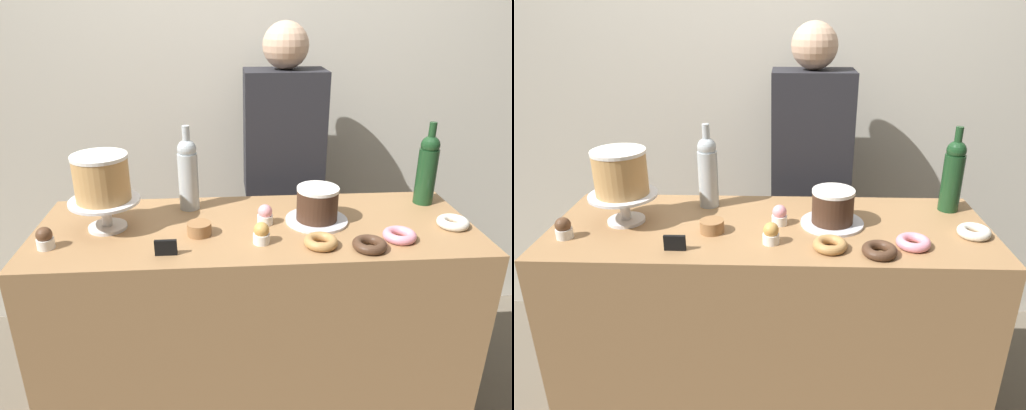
% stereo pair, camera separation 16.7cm
% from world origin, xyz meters
% --- Properties ---
extents(back_wall, '(6.00, 0.05, 2.60)m').
position_xyz_m(back_wall, '(0.00, 0.86, 1.30)').
color(back_wall, beige).
rests_on(back_wall, ground_plane).
extents(display_counter, '(1.56, 0.57, 0.93)m').
position_xyz_m(display_counter, '(0.00, 0.00, 0.46)').
color(display_counter, '#997047').
rests_on(display_counter, ground_plane).
extents(cake_stand_pedestal, '(0.24, 0.24, 0.11)m').
position_xyz_m(cake_stand_pedestal, '(-0.52, 0.02, 1.00)').
color(cake_stand_pedestal, silver).
rests_on(cake_stand_pedestal, display_counter).
extents(white_layer_cake, '(0.19, 0.19, 0.16)m').
position_xyz_m(white_layer_cake, '(-0.52, 0.02, 1.12)').
color(white_layer_cake, tan).
rests_on(white_layer_cake, cake_stand_pedestal).
extents(silver_serving_platter, '(0.23, 0.23, 0.01)m').
position_xyz_m(silver_serving_platter, '(0.22, 0.02, 0.93)').
color(silver_serving_platter, silver).
rests_on(silver_serving_platter, display_counter).
extents(chocolate_round_cake, '(0.15, 0.15, 0.12)m').
position_xyz_m(chocolate_round_cake, '(0.22, 0.02, 1.00)').
color(chocolate_round_cake, '#3D2619').
rests_on(chocolate_round_cake, silver_serving_platter).
extents(wine_bottle_green, '(0.08, 0.08, 0.33)m').
position_xyz_m(wine_bottle_green, '(0.68, 0.17, 1.07)').
color(wine_bottle_green, '#193D1E').
rests_on(wine_bottle_green, display_counter).
extents(wine_bottle_clear, '(0.08, 0.08, 0.33)m').
position_xyz_m(wine_bottle_clear, '(-0.24, 0.18, 1.07)').
color(wine_bottle_clear, '#B2BCC1').
rests_on(wine_bottle_clear, display_counter).
extents(cupcake_caramel, '(0.06, 0.06, 0.07)m').
position_xyz_m(cupcake_caramel, '(0.01, -0.14, 0.96)').
color(cupcake_caramel, white).
rests_on(cupcake_caramel, display_counter).
extents(cupcake_chocolate, '(0.06, 0.06, 0.07)m').
position_xyz_m(cupcake_chocolate, '(-0.69, -0.12, 0.96)').
color(cupcake_chocolate, white).
rests_on(cupcake_chocolate, display_counter).
extents(cupcake_strawberry, '(0.06, 0.06, 0.07)m').
position_xyz_m(cupcake_strawberry, '(0.03, 0.01, 0.96)').
color(cupcake_strawberry, white).
rests_on(cupcake_strawberry, display_counter).
extents(donut_pink, '(0.11, 0.11, 0.03)m').
position_xyz_m(donut_pink, '(0.47, -0.15, 0.94)').
color(donut_pink, pink).
rests_on(donut_pink, display_counter).
extents(donut_chocolate, '(0.11, 0.11, 0.03)m').
position_xyz_m(donut_chocolate, '(0.35, -0.21, 0.94)').
color(donut_chocolate, '#472D1E').
rests_on(donut_chocolate, display_counter).
extents(donut_sugar, '(0.11, 0.11, 0.03)m').
position_xyz_m(donut_sugar, '(0.70, -0.06, 0.94)').
color(donut_sugar, silver).
rests_on(donut_sugar, display_counter).
extents(donut_maple, '(0.11, 0.11, 0.03)m').
position_xyz_m(donut_maple, '(0.20, -0.17, 0.94)').
color(donut_maple, '#B27F47').
rests_on(donut_maple, display_counter).
extents(cookie_stack, '(0.08, 0.08, 0.04)m').
position_xyz_m(cookie_stack, '(-0.20, -0.06, 0.95)').
color(cookie_stack, olive).
rests_on(cookie_stack, display_counter).
extents(price_sign_chalkboard, '(0.07, 0.01, 0.05)m').
position_xyz_m(price_sign_chalkboard, '(-0.30, -0.20, 0.95)').
color(price_sign_chalkboard, black).
rests_on(price_sign_chalkboard, display_counter).
extents(barista_figure, '(0.36, 0.22, 1.60)m').
position_xyz_m(barista_figure, '(0.17, 0.57, 0.84)').
color(barista_figure, black).
rests_on(barista_figure, ground_plane).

